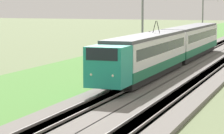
{
  "coord_description": "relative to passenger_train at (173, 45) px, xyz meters",
  "views": [
    {
      "loc": [
        -11.85,
        -12.54,
        6.68
      ],
      "look_at": [
        22.72,
        0.0,
        2.25
      ],
      "focal_mm": 85.0,
      "sensor_mm": 36.0,
      "label": 1
    }
  ],
  "objects": [
    {
      "name": "ballast_main",
      "position": [
        8.95,
        0.0,
        -2.25
      ],
      "size": [
        240.0,
        4.4,
        0.3
      ],
      "color": "slate",
      "rests_on": "ground"
    },
    {
      "name": "catenary_mast_mid",
      "position": [
        -0.76,
        2.99,
        1.85
      ],
      "size": [
        0.22,
        2.56,
        8.23
      ],
      "color": "slate",
      "rests_on": "ground"
    },
    {
      "name": "passenger_train",
      "position": [
        0.0,
        0.0,
        0.0
      ],
      "size": [
        40.1,
        2.82,
        5.12
      ],
      "rotation": [
        0.0,
        0.0,
        3.14
      ],
      "color": "teal",
      "rests_on": "ground"
    },
    {
      "name": "track_main",
      "position": [
        8.95,
        0.0,
        -2.24
      ],
      "size": [
        240.0,
        1.57,
        0.45
      ],
      "color": "#4C4238",
      "rests_on": "ground"
    },
    {
      "name": "grass_verge",
      "position": [
        8.95,
        7.15,
        -2.34
      ],
      "size": [
        240.0,
        12.64,
        0.12
      ],
      "color": "#4C8438",
      "rests_on": "ground"
    },
    {
      "name": "catenary_mast_far",
      "position": [
        33.34,
        2.99,
        1.81
      ],
      "size": [
        0.22,
        2.56,
        8.16
      ],
      "color": "slate",
      "rests_on": "ground"
    }
  ]
}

